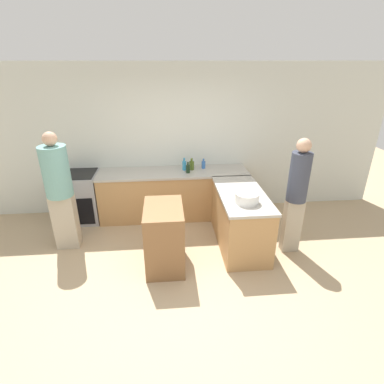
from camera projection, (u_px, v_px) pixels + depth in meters
ground_plane at (180, 282)px, 3.98m from camera, size 14.00×14.00×0.00m
wall_back at (172, 141)px, 5.49m from camera, size 8.00×0.06×2.70m
counter_back at (174, 194)px, 5.53m from camera, size 2.68×0.68×0.88m
counter_peninsula at (240, 219)px, 4.66m from camera, size 0.69×1.47×0.88m
range_oven at (80, 197)px, 5.39m from camera, size 0.68×0.64×0.90m
island_table at (164, 237)px, 4.16m from camera, size 0.52×0.79×0.91m
mixing_bowl at (247, 198)px, 4.16m from camera, size 0.33×0.33×0.14m
wine_bottle_dark at (188, 169)px, 5.25m from camera, size 0.07×0.07×0.20m
olive_oil_bottle at (192, 165)px, 5.40m from camera, size 0.09×0.09×0.21m
water_bottle_blue at (203, 164)px, 5.48m from camera, size 0.07×0.07×0.18m
dish_soap_bottle at (184, 165)px, 5.38m from camera, size 0.07×0.07×0.22m
person_by_range at (59, 189)px, 4.37m from camera, size 0.38×0.38×1.83m
person_at_peninsula at (297, 192)px, 4.29m from camera, size 0.29×0.29×1.76m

